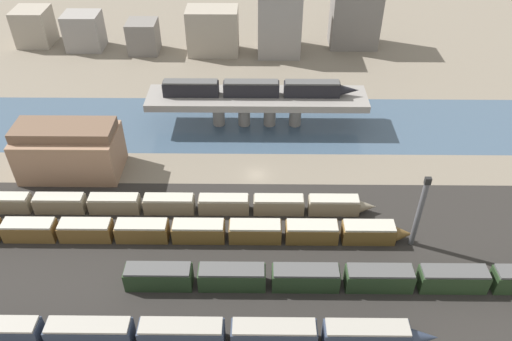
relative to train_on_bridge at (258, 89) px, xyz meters
name	(u,v)px	position (x,y,z in m)	size (l,w,h in m)	color
ground_plane	(256,175)	(-0.22, -18.96, -9.40)	(400.00, 400.00, 0.00)	#756B5B
railbed_yard	(255,265)	(-0.22, -42.96, -9.40)	(280.00, 42.00, 0.01)	#282623
river_water	(257,124)	(-0.22, 0.00, -9.40)	(320.00, 23.59, 0.01)	#3D5166
bridge	(257,101)	(-0.22, 0.00, -3.26)	(49.52, 9.73, 7.68)	gray
train_on_bridge	(258,89)	(0.00, 0.00, 0.00)	(43.66, 2.68, 3.53)	black
train_yard_near	(191,334)	(-8.98, -57.55, -7.35)	(68.14, 3.02, 4.17)	#2D384C
train_yard_mid	(387,278)	(20.67, -47.23, -7.45)	(83.53, 3.16, 3.96)	#23381E
train_yard_far	(178,231)	(-13.72, -36.98, -7.62)	(80.94, 3.17, 3.62)	brown
train_yard_outer	(175,204)	(-15.10, -29.91, -7.71)	(73.41, 2.67, 3.45)	gray
warehouse_building	(69,150)	(-37.59, -18.01, -4.13)	(19.75, 10.46, 11.08)	#937056
signal_tower	(419,213)	(26.90, -37.77, -2.18)	(1.00, 0.92, 14.63)	#4C4C51
city_block_far_left	(34,26)	(-67.31, 44.72, -4.08)	(9.88, 9.61, 10.64)	gray
city_block_left	(84,31)	(-51.42, 41.53, -4.14)	(10.38, 8.33, 10.53)	gray
city_block_center	(143,37)	(-33.62, 39.32, -4.83)	(8.46, 8.21, 9.15)	slate
city_block_right	(213,31)	(-13.21, 38.80, -2.83)	(14.55, 8.76, 13.13)	gray
city_block_far_right	(279,18)	(5.83, 40.11, 0.59)	(12.14, 13.36, 19.97)	gray
city_block_tall	(356,13)	(28.20, 44.58, 0.49)	(13.97, 9.74, 19.77)	slate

